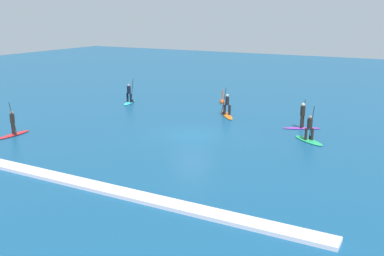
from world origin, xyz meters
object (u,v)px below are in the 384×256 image
object	(u,v)px
surfer_on_teal_board	(129,98)
surfer_on_purple_board	(302,121)
surfer_on_green_board	(309,135)
surfer_on_orange_board	(227,111)
marker_buoy	(222,101)
surfer_on_red_board	(13,130)

from	to	relation	value
surfer_on_teal_board	surfer_on_purple_board	bearing A→B (deg)	-112.97
surfer_on_green_board	surfer_on_orange_board	bearing A→B (deg)	9.57
surfer_on_purple_board	surfer_on_teal_board	size ratio (longest dim) A/B	1.01
surfer_on_green_board	surfer_on_teal_board	size ratio (longest dim) A/B	0.97
surfer_on_orange_board	marker_buoy	distance (m)	5.10
surfer_on_purple_board	surfer_on_orange_board	size ratio (longest dim) A/B	0.90
surfer_on_red_board	surfer_on_orange_board	world-z (taller)	surfer_on_red_board
surfer_on_purple_board	marker_buoy	size ratio (longest dim) A/B	1.95
surfer_on_purple_board	surfer_on_red_board	distance (m)	20.23
surfer_on_orange_board	surfer_on_teal_board	bearing A→B (deg)	51.54
surfer_on_purple_board	surfer_on_orange_board	distance (m)	6.57
surfer_on_green_board	surfer_on_orange_board	world-z (taller)	surfer_on_orange_board
surfer_on_purple_board	surfer_on_orange_board	bearing A→B (deg)	142.62
surfer_on_red_board	surfer_on_orange_board	xyz separation A→B (m)	(10.36, 12.40, 0.01)
surfer_on_green_board	marker_buoy	size ratio (longest dim) A/B	1.87
surfer_on_green_board	surfer_on_red_board	size ratio (longest dim) A/B	0.98
surfer_on_teal_board	surfer_on_orange_board	world-z (taller)	surfer_on_orange_board
surfer_on_green_board	surfer_on_red_board	xyz separation A→B (m)	(-18.08, -8.30, -0.03)
surfer_on_green_board	surfer_on_teal_board	distance (m)	18.34
surfer_on_teal_board	surfer_on_red_board	size ratio (longest dim) A/B	1.01
surfer_on_teal_board	surfer_on_green_board	bearing A→B (deg)	-121.81
surfer_on_orange_board	marker_buoy	xyz separation A→B (m)	(-2.48, 4.45, -0.24)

